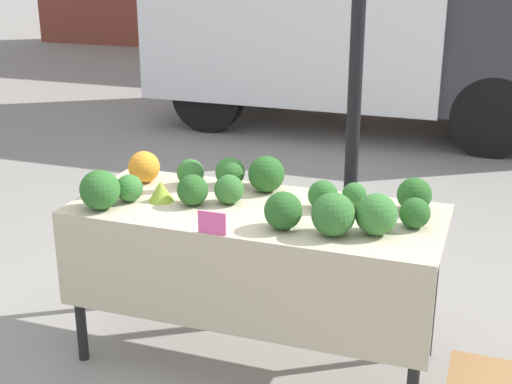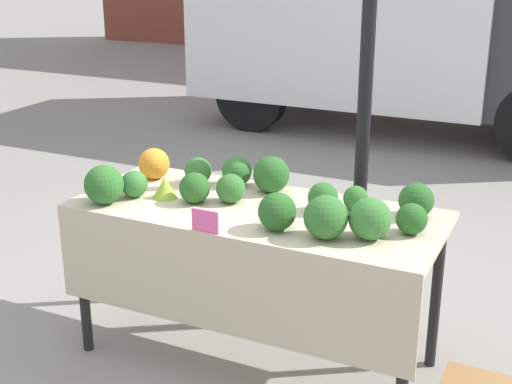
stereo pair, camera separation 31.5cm
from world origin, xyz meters
name	(u,v)px [view 1 (the left image)]	position (x,y,z in m)	size (l,w,h in m)	color
ground_plane	(256,356)	(0.00, 0.00, 0.00)	(40.00, 40.00, 0.00)	gray
tent_pole	(355,78)	(0.31, 0.59, 1.30)	(0.07, 0.07, 2.61)	black
parked_truck	(348,3)	(-0.66, 4.83, 1.32)	(4.33, 1.95, 2.47)	white
market_table	(252,235)	(0.00, -0.06, 0.67)	(1.70, 0.72, 0.78)	beige
orange_cauliflower	(144,167)	(-0.66, 0.17, 0.86)	(0.16, 0.16, 0.16)	orange
romanesco_head	(161,191)	(-0.45, -0.05, 0.83)	(0.12, 0.12, 0.10)	#93B238
broccoli_head_0	(376,214)	(0.57, -0.12, 0.87)	(0.18, 0.18, 0.18)	#387533
broccoli_head_1	(283,211)	(0.19, -0.19, 0.87)	(0.16, 0.16, 0.16)	#285B23
broccoli_head_2	(100,190)	(-0.67, -0.24, 0.88)	(0.18, 0.18, 0.18)	#2D6628
broccoli_head_3	(354,195)	(0.42, 0.17, 0.84)	(0.11, 0.11, 0.11)	#336B2D
broccoli_head_4	(229,189)	(-0.14, 0.02, 0.85)	(0.14, 0.14, 0.14)	#336B2D
broccoli_head_5	(129,188)	(-0.59, -0.10, 0.85)	(0.13, 0.13, 0.13)	#387533
broccoli_head_6	(414,195)	(0.68, 0.21, 0.86)	(0.16, 0.16, 0.16)	#285B23
broccoli_head_7	(323,195)	(0.29, 0.09, 0.85)	(0.14, 0.14, 0.14)	#2D6628
broccoli_head_8	(266,174)	(-0.03, 0.24, 0.87)	(0.18, 0.18, 0.18)	#285B23
broccoli_head_9	(190,173)	(-0.42, 0.20, 0.85)	(0.14, 0.14, 0.14)	#336B2D
broccoli_head_10	(415,213)	(0.71, 0.01, 0.85)	(0.13, 0.13, 0.13)	#285B23
broccoli_head_11	(230,172)	(-0.23, 0.26, 0.86)	(0.15, 0.15, 0.15)	#336B2D
broccoli_head_12	(333,215)	(0.41, -0.19, 0.88)	(0.18, 0.18, 0.18)	#336B2D
broccoli_head_13	(193,190)	(-0.29, -0.05, 0.86)	(0.15, 0.15, 0.15)	#285B23
price_sign	(212,223)	(-0.07, -0.35, 0.83)	(0.13, 0.01, 0.10)	#F45B9E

